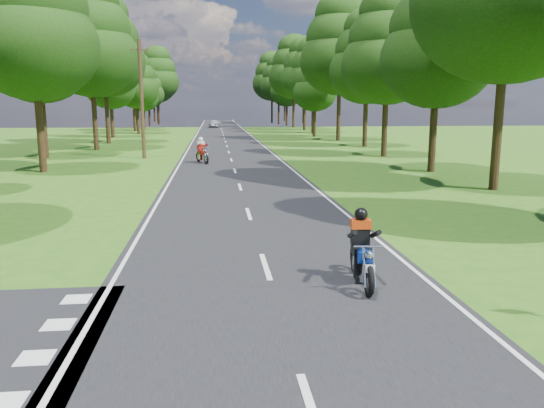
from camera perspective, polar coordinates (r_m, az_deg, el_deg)
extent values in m
plane|color=#2D5B14|center=(10.40, 0.38, -10.09)|extent=(160.00, 160.00, 0.00)
cube|color=black|center=(59.79, -5.16, 7.08)|extent=(7.00, 140.00, 0.02)
cube|color=silver|center=(12.27, -0.70, -6.70)|extent=(0.12, 2.00, 0.01)
cube|color=silver|center=(18.07, -2.53, -1.05)|extent=(0.12, 2.00, 0.01)
cube|color=silver|center=(23.97, -3.46, 1.84)|extent=(0.12, 2.00, 0.01)
cube|color=silver|center=(29.91, -4.02, 3.59)|extent=(0.12, 2.00, 0.01)
cube|color=silver|center=(35.87, -4.40, 4.76)|extent=(0.12, 2.00, 0.01)
cube|color=silver|center=(41.84, -4.67, 5.59)|extent=(0.12, 2.00, 0.01)
cube|color=silver|center=(47.82, -4.87, 6.22)|extent=(0.12, 2.00, 0.01)
cube|color=silver|center=(53.80, -5.03, 6.70)|extent=(0.12, 2.00, 0.01)
cube|color=silver|center=(59.79, -5.16, 7.09)|extent=(0.12, 2.00, 0.01)
cube|color=silver|center=(65.77, -5.26, 7.41)|extent=(0.12, 2.00, 0.01)
cube|color=silver|center=(71.76, -5.35, 7.67)|extent=(0.12, 2.00, 0.01)
cube|color=silver|center=(77.76, -5.42, 7.90)|extent=(0.12, 2.00, 0.01)
cube|color=silver|center=(83.75, -5.49, 8.09)|extent=(0.12, 2.00, 0.01)
cube|color=silver|center=(89.74, -5.54, 8.26)|extent=(0.12, 2.00, 0.01)
cube|color=silver|center=(95.74, -5.59, 8.40)|extent=(0.12, 2.00, 0.01)
cube|color=silver|center=(101.73, -5.63, 8.53)|extent=(0.12, 2.00, 0.01)
cube|color=silver|center=(107.73, -5.67, 8.65)|extent=(0.12, 2.00, 0.01)
cube|color=silver|center=(113.73, -5.70, 8.75)|extent=(0.12, 2.00, 0.01)
cube|color=silver|center=(119.72, -5.73, 8.84)|extent=(0.12, 2.00, 0.01)
cube|color=silver|center=(125.72, -5.76, 8.92)|extent=(0.12, 2.00, 0.01)
cube|color=silver|center=(59.81, -8.34, 7.02)|extent=(0.10, 140.00, 0.01)
cube|color=silver|center=(59.94, -1.98, 7.14)|extent=(0.10, 140.00, 0.01)
cube|color=silver|center=(7.81, -26.91, -18.51)|extent=(0.50, 0.50, 0.01)
cube|color=silver|center=(8.82, -24.12, -14.85)|extent=(0.50, 0.50, 0.01)
cube|color=silver|center=(9.87, -21.98, -11.93)|extent=(0.50, 0.50, 0.01)
cube|color=silver|center=(10.95, -20.29, -9.57)|extent=(0.50, 0.50, 0.01)
cylinder|color=black|center=(31.90, -23.60, 6.66)|extent=(0.40, 0.40, 3.91)
ellipsoid|color=#17340B|center=(32.01, -24.27, 15.28)|extent=(6.85, 6.85, 5.82)
ellipsoid|color=#17340B|center=(32.25, -24.54, 18.65)|extent=(5.87, 5.87, 4.99)
cylinder|color=black|center=(40.64, -23.30, 7.27)|extent=(0.40, 0.40, 3.79)
ellipsoid|color=#17340B|center=(40.71, -23.79, 13.83)|extent=(6.64, 6.64, 5.64)
ellipsoid|color=#17340B|center=(40.88, -23.99, 16.41)|extent=(5.69, 5.69, 4.84)
ellipsoid|color=#17340B|center=(41.13, -24.20, 18.96)|extent=(4.27, 4.27, 3.63)
cylinder|color=black|center=(46.31, -18.49, 8.22)|extent=(0.40, 0.40, 4.32)
ellipsoid|color=#17340B|center=(46.44, -18.89, 14.77)|extent=(7.56, 7.56, 6.42)
ellipsoid|color=#17340B|center=(46.66, -19.05, 17.35)|extent=(6.48, 6.48, 5.51)
ellipsoid|color=#17340B|center=(46.98, -19.22, 19.89)|extent=(4.86, 4.86, 4.13)
cylinder|color=black|center=(53.74, -17.27, 8.59)|extent=(0.40, 0.40, 4.40)
ellipsoid|color=#17340B|center=(53.87, -17.60, 14.36)|extent=(7.71, 7.71, 6.55)
ellipsoid|color=#17340B|center=(54.07, -17.73, 16.62)|extent=(6.60, 6.60, 5.61)
ellipsoid|color=#17340B|center=(54.35, -17.87, 18.87)|extent=(4.95, 4.95, 4.21)
cylinder|color=black|center=(63.52, -16.80, 8.32)|extent=(0.40, 0.40, 3.20)
ellipsoid|color=#17340B|center=(63.52, -17.00, 11.87)|extent=(5.60, 5.60, 4.76)
ellipsoid|color=#17340B|center=(63.58, -17.07, 13.27)|extent=(4.80, 4.80, 4.08)
ellipsoid|color=#17340B|center=(63.68, -17.15, 14.67)|extent=(3.60, 3.60, 3.06)
cylinder|color=black|center=(70.51, -14.21, 8.64)|extent=(0.40, 0.40, 3.22)
ellipsoid|color=#17340B|center=(70.50, -14.36, 11.86)|extent=(5.64, 5.64, 4.79)
ellipsoid|color=#17340B|center=(70.56, -14.42, 13.13)|extent=(4.83, 4.83, 4.11)
ellipsoid|color=#17340B|center=(70.66, -14.48, 14.40)|extent=(3.62, 3.62, 3.08)
cylinder|color=black|center=(78.40, -14.58, 8.93)|extent=(0.40, 0.40, 3.61)
ellipsoid|color=#17340B|center=(78.42, -14.73, 12.18)|extent=(6.31, 6.31, 5.37)
ellipsoid|color=#17340B|center=(78.50, -14.79, 13.46)|extent=(5.41, 5.41, 4.60)
ellipsoid|color=#17340B|center=(78.61, -14.85, 14.74)|extent=(4.06, 4.06, 3.45)
cylinder|color=black|center=(86.12, -13.58, 8.79)|extent=(0.40, 0.40, 2.67)
ellipsoid|color=#17340B|center=(86.09, -13.68, 10.97)|extent=(4.67, 4.67, 3.97)
ellipsoid|color=#17340B|center=(86.11, -13.72, 11.83)|extent=(4.00, 4.00, 3.40)
ellipsoid|color=#17340B|center=(86.16, -13.75, 12.70)|extent=(3.00, 3.00, 2.55)
cylinder|color=black|center=(95.23, -13.04, 9.09)|extent=(0.40, 0.40, 3.09)
ellipsoid|color=#17340B|center=(95.22, -13.13, 11.37)|extent=(5.40, 5.40, 4.59)
ellipsoid|color=#17340B|center=(95.26, -13.17, 12.27)|extent=(4.63, 4.63, 3.93)
ellipsoid|color=#17340B|center=(95.32, -13.21, 13.18)|extent=(3.47, 3.47, 2.95)
cylinder|color=black|center=(101.59, -12.09, 9.60)|extent=(0.40, 0.40, 4.48)
ellipsoid|color=#17340B|center=(101.66, -12.21, 12.70)|extent=(7.84, 7.84, 6.66)
ellipsoid|color=#17340B|center=(101.77, -12.26, 13.93)|extent=(6.72, 6.72, 5.71)
ellipsoid|color=#17340B|center=(101.93, -12.31, 15.15)|extent=(5.04, 5.04, 4.28)
cylinder|color=black|center=(110.63, -12.16, 9.56)|extent=(0.40, 0.40, 4.09)
ellipsoid|color=#17340B|center=(110.67, -12.27, 12.17)|extent=(7.16, 7.16, 6.09)
ellipsoid|color=#17340B|center=(110.75, -12.31, 13.20)|extent=(6.14, 6.14, 5.22)
ellipsoid|color=#17340B|center=(110.87, -12.35, 14.23)|extent=(4.61, 4.61, 3.92)
cylinder|color=black|center=(25.07, 23.05, 6.59)|extent=(0.40, 0.40, 4.56)
ellipsoid|color=#17340B|center=(25.38, 24.02, 19.32)|extent=(7.98, 7.98, 6.78)
cylinder|color=black|center=(30.87, 16.89, 6.59)|extent=(0.40, 0.40, 3.49)
ellipsoid|color=#17340B|center=(30.90, 17.33, 14.57)|extent=(6.12, 6.12, 5.20)
ellipsoid|color=#17340B|center=(31.07, 17.51, 17.70)|extent=(5.24, 5.24, 4.46)
cylinder|color=black|center=(39.23, 12.01, 7.73)|extent=(0.40, 0.40, 3.69)
ellipsoid|color=#17340B|center=(39.28, 12.27, 14.36)|extent=(6.46, 6.46, 5.49)
ellipsoid|color=#17340B|center=(39.44, 12.38, 16.97)|extent=(5.54, 5.54, 4.71)
ellipsoid|color=#17340B|center=(39.69, 12.49, 19.55)|extent=(4.15, 4.15, 3.53)
cylinder|color=black|center=(47.99, 9.98, 8.32)|extent=(0.40, 0.40, 3.74)
ellipsoid|color=#17340B|center=(48.04, 10.17, 13.82)|extent=(6.55, 6.55, 5.57)
ellipsoid|color=#17340B|center=(48.18, 10.24, 15.99)|extent=(5.62, 5.62, 4.77)
ellipsoid|color=#17340B|center=(48.39, 10.31, 18.14)|extent=(4.21, 4.21, 3.58)
cylinder|color=black|center=(55.89, 7.17, 9.17)|extent=(0.40, 0.40, 4.64)
ellipsoid|color=#17340B|center=(56.05, 7.31, 15.02)|extent=(8.12, 8.12, 6.91)
ellipsoid|color=#17340B|center=(56.27, 7.36, 17.31)|extent=(6.96, 6.96, 5.92)
ellipsoid|color=#17340B|center=(56.58, 7.42, 19.59)|extent=(5.22, 5.22, 4.44)
cylinder|color=black|center=(62.72, 4.57, 8.57)|extent=(0.40, 0.40, 2.91)
ellipsoid|color=#17340B|center=(62.69, 4.62, 11.84)|extent=(5.09, 5.09, 4.33)
ellipsoid|color=#17340B|center=(62.74, 4.64, 13.14)|extent=(4.36, 4.36, 3.71)
ellipsoid|color=#17340B|center=(62.82, 4.66, 14.43)|extent=(3.27, 3.27, 2.78)
cylinder|color=black|center=(70.27, 4.42, 9.19)|extent=(0.40, 0.40, 3.88)
ellipsoid|color=#17340B|center=(70.32, 4.48, 13.08)|extent=(6.78, 6.78, 5.77)
ellipsoid|color=#17340B|center=(70.42, 4.50, 14.62)|extent=(5.81, 5.81, 4.94)
ellipsoid|color=#17340B|center=(70.58, 4.53, 16.15)|extent=(4.36, 4.36, 3.71)
cylinder|color=black|center=(78.67, 3.52, 9.46)|extent=(0.40, 0.40, 4.18)
ellipsoid|color=#17340B|center=(78.73, 3.56, 13.21)|extent=(7.31, 7.31, 6.21)
ellipsoid|color=#17340B|center=(78.85, 3.58, 14.69)|extent=(6.27, 6.27, 5.33)
ellipsoid|color=#17340B|center=(79.02, 3.60, 16.16)|extent=(4.70, 4.70, 4.00)
cylinder|color=black|center=(87.46, 2.33, 9.74)|extent=(0.40, 0.40, 4.63)
ellipsoid|color=#17340B|center=(87.56, 2.36, 13.47)|extent=(8.11, 8.11, 6.89)
ellipsoid|color=#17340B|center=(87.70, 2.37, 14.95)|extent=(6.95, 6.95, 5.91)
ellipsoid|color=#17340B|center=(87.90, 2.38, 16.41)|extent=(5.21, 5.21, 4.43)
cylinder|color=black|center=(94.67, 1.60, 9.43)|extent=(0.40, 0.40, 3.36)
ellipsoid|color=#17340B|center=(94.67, 1.61, 11.93)|extent=(5.88, 5.88, 5.00)
ellipsoid|color=#17340B|center=(94.72, 1.61, 12.92)|extent=(5.04, 5.04, 4.29)
ellipsoid|color=#17340B|center=(94.80, 1.62, 13.91)|extent=(3.78, 3.78, 3.21)
cylinder|color=black|center=(101.76, 0.73, 9.72)|extent=(0.40, 0.40, 4.09)
ellipsoid|color=#17340B|center=(101.80, 0.73, 12.55)|extent=(7.15, 7.15, 6.08)
ellipsoid|color=#17340B|center=(101.89, 0.74, 13.67)|extent=(6.13, 6.13, 5.21)
ellipsoid|color=#17340B|center=(102.01, 0.74, 14.79)|extent=(4.60, 4.60, 3.91)
cylinder|color=black|center=(109.41, -0.01, 9.89)|extent=(0.40, 0.40, 4.48)
ellipsoid|color=#17340B|center=(109.48, -0.01, 12.78)|extent=(7.84, 7.84, 6.66)
ellipsoid|color=#17340B|center=(109.58, -0.01, 13.92)|extent=(6.72, 6.72, 5.71)
ellipsoid|color=#17340B|center=(109.73, -0.01, 15.06)|extent=(5.04, 5.04, 4.28)
cylinder|color=black|center=(120.37, -12.52, 9.56)|extent=(0.40, 0.40, 3.84)
ellipsoid|color=#17340B|center=(120.39, -12.61, 11.80)|extent=(6.72, 6.72, 5.71)
ellipsoid|color=#17340B|center=(120.45, -12.65, 12.69)|extent=(5.76, 5.76, 4.90)
ellipsoid|color=#17340B|center=(120.54, -12.69, 13.58)|extent=(4.32, 4.32, 3.67)
cylinder|color=black|center=(122.74, 1.36, 9.89)|extent=(0.40, 0.40, 4.16)
ellipsoid|color=#17340B|center=(122.78, 1.38, 12.28)|extent=(7.28, 7.28, 6.19)
ellipsoid|color=#17340B|center=(122.85, 1.38, 13.23)|extent=(6.24, 6.24, 5.30)
ellipsoid|color=#17340B|center=(122.96, 1.38, 14.17)|extent=(4.68, 4.68, 3.98)
cylinder|color=black|center=(105.73, -14.49, 9.27)|extent=(0.40, 0.40, 3.52)
ellipsoid|color=#17340B|center=(105.74, -14.60, 11.61)|extent=(6.16, 6.16, 5.24)
ellipsoid|color=#17340B|center=(105.80, -14.64, 12.54)|extent=(5.28, 5.28, 4.49)
ellipsoid|color=#17340B|center=(105.88, -14.68, 13.47)|extent=(3.96, 3.96, 3.37)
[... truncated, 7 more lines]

